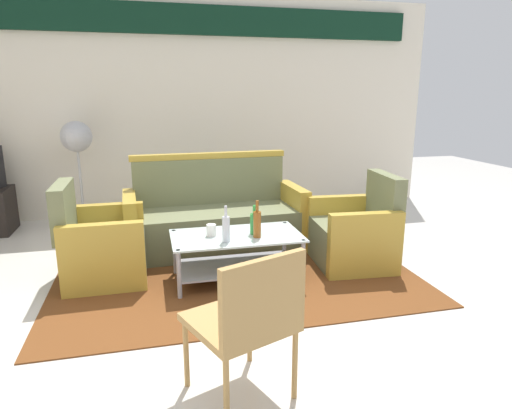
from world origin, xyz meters
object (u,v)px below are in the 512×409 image
object	(u,v)px
bottle_clear	(226,228)
pedestal_fan	(77,143)
bottle_brown	(257,224)
wicker_chair	(249,316)
bottle_green	(254,223)
coffee_table	(237,250)
armchair_right	(355,235)
armchair_left	(101,247)
cup	(211,230)
couch	(215,219)

from	to	relation	value
bottle_clear	pedestal_fan	size ratio (longest dim) A/B	0.24
bottle_brown	pedestal_fan	world-z (taller)	pedestal_fan
bottle_clear	wicker_chair	distance (m)	1.41
bottle_green	pedestal_fan	xyz separation A→B (m)	(-1.65, 2.05, 0.51)
coffee_table	wicker_chair	world-z (taller)	wicker_chair
bottle_clear	bottle_green	bearing A→B (deg)	28.76
bottle_green	armchair_right	bearing A→B (deg)	6.71
armchair_right	coffee_table	bearing A→B (deg)	100.06
bottle_brown	armchair_left	bearing A→B (deg)	162.27
pedestal_fan	wicker_chair	world-z (taller)	pedestal_fan
coffee_table	cup	size ratio (longest dim) A/B	11.00
armchair_right	wicker_chair	distance (m)	2.19
wicker_chair	bottle_clear	bearing A→B (deg)	63.17
armchair_left	coffee_table	bearing A→B (deg)	74.06
cup	pedestal_fan	world-z (taller)	pedestal_fan
armchair_left	cup	bearing A→B (deg)	72.31
bottle_clear	cup	size ratio (longest dim) A/B	3.00
cup	bottle_brown	bearing A→B (deg)	-19.24
bottle_brown	bottle_clear	bearing A→B (deg)	-169.22
wicker_chair	cup	bearing A→B (deg)	67.21
bottle_brown	bottle_clear	world-z (taller)	bottle_brown
coffee_table	wicker_chair	size ratio (longest dim) A/B	1.31
bottle_brown	bottle_green	bearing A→B (deg)	90.00
armchair_right	coffee_table	xyz separation A→B (m)	(-1.16, -0.11, -0.02)
armchair_left	wicker_chair	distance (m)	2.08
armchair_left	pedestal_fan	xyz separation A→B (m)	(-0.37, 1.74, 0.73)
coffee_table	cup	world-z (taller)	cup
couch	pedestal_fan	size ratio (longest dim) A/B	1.44
couch	cup	world-z (taller)	couch
bottle_clear	wicker_chair	size ratio (longest dim) A/B	0.36
bottle_green	cup	size ratio (longest dim) A/B	2.52
bottle_brown	pedestal_fan	size ratio (longest dim) A/B	0.25
coffee_table	bottle_clear	bearing A→B (deg)	-127.02
armchair_right	cup	bearing A→B (deg)	98.06
armchair_left	bottle_brown	xyz separation A→B (m)	(1.29, -0.41, 0.24)
armchair_right	bottle_brown	size ratio (longest dim) A/B	2.70
couch	armchair_left	distance (m)	1.21
couch	bottle_clear	bearing A→B (deg)	84.23
coffee_table	pedestal_fan	size ratio (longest dim) A/B	0.87
coffee_table	bottle_green	size ratio (longest dim) A/B	4.37
couch	coffee_table	distance (m)	0.86
cup	pedestal_fan	distance (m)	2.46
armchair_left	wicker_chair	xyz separation A→B (m)	(0.88, -1.87, 0.21)
couch	armchair_right	distance (m)	1.42
couch	bottle_brown	distance (m)	1.01
armchair_left	couch	bearing A→B (deg)	116.56
bottle_green	pedestal_fan	distance (m)	2.68
pedestal_fan	armchair_right	bearing A→B (deg)	-36.12
wicker_chair	couch	bearing A→B (deg)	63.97
couch	pedestal_fan	distance (m)	1.99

